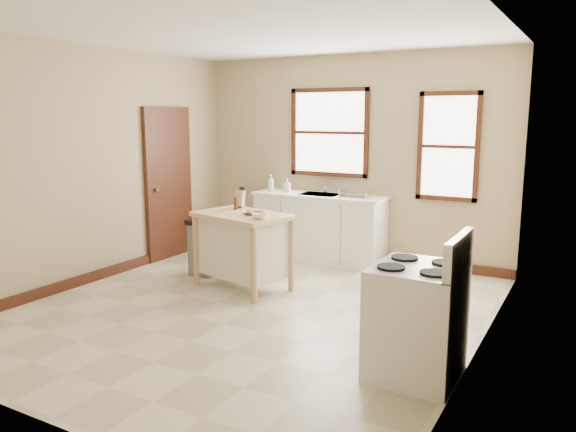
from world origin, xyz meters
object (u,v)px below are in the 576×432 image
object	(u,v)px
gas_stove	(417,305)
knife_block	(240,199)
dish_rack	(356,194)
pepper_grinder	(236,203)
kitchen_island	(243,251)
bowl_c	(260,216)
bowl_b	(257,213)
soap_bottle_a	(271,183)
soap_bottle_b	(287,185)
trash_bin	(204,248)
bowl_a	(250,213)

from	to	relation	value
gas_stove	knife_block	bearing A→B (deg)	150.06
dish_rack	pepper_grinder	bearing A→B (deg)	-137.33
kitchen_island	pepper_grinder	size ratio (longest dim) A/B	7.21
bowl_c	pepper_grinder	bearing A→B (deg)	147.45
bowl_b	bowl_c	size ratio (longest dim) A/B	0.86
soap_bottle_a	gas_stove	bearing A→B (deg)	-35.40
soap_bottle_b	dish_rack	distance (m)	1.06
pepper_grinder	soap_bottle_a	bearing A→B (deg)	104.41
soap_bottle_b	kitchen_island	world-z (taller)	soap_bottle_b
pepper_grinder	bowl_c	size ratio (longest dim) A/B	0.85
trash_bin	gas_stove	size ratio (longest dim) A/B	0.62
soap_bottle_b	bowl_b	bearing A→B (deg)	-83.61
bowl_a	trash_bin	bearing A→B (deg)	163.53
kitchen_island	bowl_c	bearing A→B (deg)	-13.87
knife_block	bowl_c	size ratio (longest dim) A/B	1.13
knife_block	bowl_c	xyz separation A→B (m)	(0.61, -0.51, -0.07)
dish_rack	bowl_c	distance (m)	1.80
pepper_grinder	gas_stove	xyz separation A→B (m)	(2.61, -1.38, -0.39)
soap_bottle_a	gas_stove	size ratio (longest dim) A/B	0.21
soap_bottle_a	soap_bottle_b	size ratio (longest dim) A/B	1.26
bowl_a	gas_stove	bearing A→B (deg)	-27.15
knife_block	gas_stove	world-z (taller)	gas_stove
kitchen_island	knife_block	world-z (taller)	knife_block
dish_rack	kitchen_island	bearing A→B (deg)	-128.28
pepper_grinder	bowl_c	world-z (taller)	pepper_grinder
bowl_c	trash_bin	world-z (taller)	bowl_c
bowl_b	bowl_c	distance (m)	0.23
soap_bottle_a	trash_bin	bearing A→B (deg)	-88.49
bowl_a	bowl_c	size ratio (longest dim) A/B	0.88
soap_bottle_b	bowl_a	size ratio (longest dim) A/B	1.19
kitchen_island	gas_stove	world-z (taller)	gas_stove
kitchen_island	bowl_c	xyz separation A→B (m)	(0.35, -0.18, 0.47)
soap_bottle_b	trash_bin	size ratio (longest dim) A/B	0.26
knife_block	bowl_a	xyz separation A→B (m)	(0.38, -0.36, -0.08)
soap_bottle_b	knife_block	distance (m)	1.27
soap_bottle_b	pepper_grinder	distance (m)	1.43
soap_bottle_b	bowl_c	world-z (taller)	soap_bottle_b
soap_bottle_a	trash_bin	size ratio (longest dim) A/B	0.33
soap_bottle_a	pepper_grinder	distance (m)	1.46
pepper_grinder	dish_rack	bearing A→B (deg)	55.45
soap_bottle_b	bowl_a	distance (m)	1.70
knife_block	trash_bin	size ratio (longest dim) A/B	0.28
kitchen_island	bowl_b	bearing A→B (deg)	11.16
bowl_b	bowl_a	bearing A→B (deg)	-160.80
soap_bottle_b	trash_bin	distance (m)	1.59
bowl_b	dish_rack	bearing A→B (deg)	70.86
dish_rack	bowl_a	bearing A→B (deg)	-124.06
knife_block	soap_bottle_b	bearing A→B (deg)	81.33
knife_block	gas_stove	size ratio (longest dim) A/B	0.18
bowl_c	knife_block	bearing A→B (deg)	140.00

